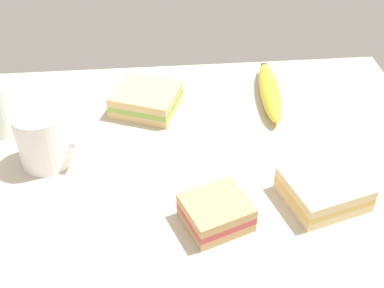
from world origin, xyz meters
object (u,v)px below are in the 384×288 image
sandwich_main (146,99)px  banana (270,91)px  sandwich_extra (324,189)px  sandwich_side (216,213)px  coffee_mug_black (42,138)px

sandwich_main → banana: bearing=-177.6°
sandwich_main → sandwich_extra: same height
sandwich_main → sandwich_side: (-9.91, 31.46, 0.00)cm
coffee_mug_black → sandwich_side: size_ratio=0.94×
sandwich_main → sandwich_side: bearing=107.5°
sandwich_main → coffee_mug_black: bearing=39.4°
coffee_mug_black → banana: size_ratio=0.52×
sandwich_main → sandwich_extra: size_ratio=1.05×
sandwich_main → sandwich_extra: bearing=134.7°
sandwich_extra → sandwich_main: bearing=-45.3°
sandwich_side → banana: (-15.15, -32.49, -0.29)cm
sandwich_extra → banana: (2.56, -28.99, -0.29)cm
sandwich_side → sandwich_extra: 18.05cm
sandwich_main → banana: 25.09cm
sandwich_main → sandwich_side: same height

